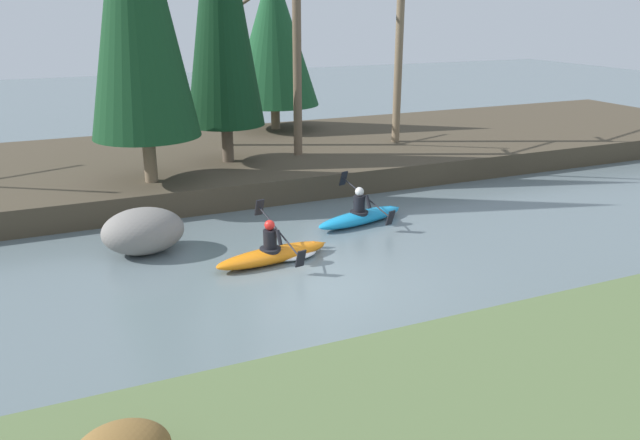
# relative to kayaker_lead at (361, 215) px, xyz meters

# --- Properties ---
(ground_plane) EXTENTS (90.00, 90.00, 0.00)m
(ground_plane) POSITION_rel_kayaker_lead_xyz_m (-2.62, -3.06, -0.22)
(ground_plane) COLOR slate
(riverbank_far) EXTENTS (44.00, 8.99, 0.73)m
(riverbank_far) POSITION_rel_kayaker_lead_xyz_m (-2.62, 6.81, 0.15)
(riverbank_far) COLOR #473D2D
(riverbank_far) RESTS_ON ground
(conifer_tree_mid_left) EXTENTS (3.49, 3.49, 6.40)m
(conifer_tree_mid_left) POSITION_rel_kayaker_lead_xyz_m (1.18, 9.94, 4.19)
(conifer_tree_mid_left) COLOR #7A664C
(conifer_tree_mid_left) RESTS_ON riverbank_far
(bare_tree_mid_upstream) EXTENTS (3.32, 3.28, 6.00)m
(bare_tree_mid_upstream) POSITION_rel_kayaker_lead_xyz_m (-1.40, 7.68, 3.34)
(bare_tree_mid_upstream) COLOR brown
(bare_tree_mid_upstream) RESTS_ON riverbank_far
(bare_tree_mid_downstream) EXTENTS (3.85, 3.80, 7.01)m
(bare_tree_mid_downstream) POSITION_rel_kayaker_lead_xyz_m (0.33, 5.31, 3.81)
(bare_tree_mid_downstream) COLOR brown
(bare_tree_mid_downstream) RESTS_ON riverbank_far
(bare_tree_downstream) EXTENTS (4.18, 4.13, 7.64)m
(bare_tree_downstream) POSITION_rel_kayaker_lead_xyz_m (4.39, 5.87, 4.11)
(bare_tree_downstream) COLOR #7A664C
(bare_tree_downstream) RESTS_ON riverbank_far
(kayaker_lead) EXTENTS (2.79, 2.05, 1.20)m
(kayaker_lead) POSITION_rel_kayaker_lead_xyz_m (0.00, 0.00, 0.00)
(kayaker_lead) COLOR #1993D6
(kayaker_lead) RESTS_ON ground
(kayaker_middle) EXTENTS (2.80, 2.07, 1.20)m
(kayaker_middle) POSITION_rel_kayaker_lead_xyz_m (-2.90, -1.55, -0.02)
(kayaker_middle) COLOR orange
(kayaker_middle) RESTS_ON ground
(boulder_midstream) EXTENTS (1.87, 1.47, 1.06)m
(boulder_midstream) POSITION_rel_kayaker_lead_xyz_m (-5.54, 0.18, 0.31)
(boulder_midstream) COLOR gray
(boulder_midstream) RESTS_ON ground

